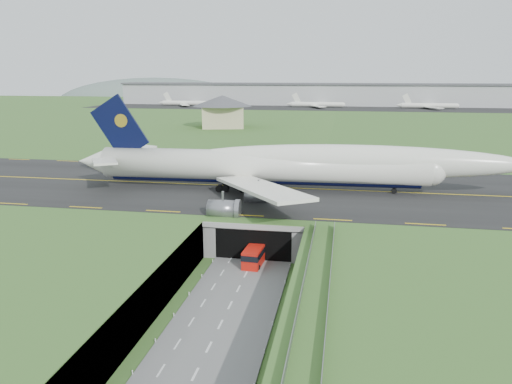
# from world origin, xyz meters

# --- Properties ---
(ground) EXTENTS (900.00, 900.00, 0.00)m
(ground) POSITION_xyz_m (0.00, 0.00, 0.00)
(ground) COLOR #376126
(ground) RESTS_ON ground
(airfield_deck) EXTENTS (800.00, 800.00, 6.00)m
(airfield_deck) POSITION_xyz_m (0.00, 0.00, 3.00)
(airfield_deck) COLOR gray
(airfield_deck) RESTS_ON ground
(trench_road) EXTENTS (12.00, 75.00, 0.20)m
(trench_road) POSITION_xyz_m (0.00, -7.50, 0.10)
(trench_road) COLOR slate
(trench_road) RESTS_ON ground
(taxiway) EXTENTS (800.00, 44.00, 0.18)m
(taxiway) POSITION_xyz_m (0.00, 33.00, 6.09)
(taxiway) COLOR black
(taxiway) RESTS_ON airfield_deck
(tunnel_portal) EXTENTS (17.00, 22.30, 6.00)m
(tunnel_portal) POSITION_xyz_m (0.00, 16.71, 3.33)
(tunnel_portal) COLOR gray
(tunnel_portal) RESTS_ON ground
(guideway) EXTENTS (3.00, 53.00, 7.05)m
(guideway) POSITION_xyz_m (11.00, -19.11, 5.32)
(guideway) COLOR #A8A8A3
(guideway) RESTS_ON ground
(jumbo_jet) EXTENTS (88.24, 57.86, 19.15)m
(jumbo_jet) POSITION_xyz_m (3.60, 31.04, 11.14)
(jumbo_jet) COLOR white
(jumbo_jet) RESTS_ON ground
(shuttle_tram) EXTENTS (3.00, 6.95, 2.79)m
(shuttle_tram) POSITION_xyz_m (0.52, 6.58, 1.54)
(shuttle_tram) COLOR red
(shuttle_tram) RESTS_ON ground
(service_building) EXTENTS (30.28, 30.28, 13.51)m
(service_building) POSITION_xyz_m (-38.08, 142.84, 14.00)
(service_building) COLOR #C2B78C
(service_building) RESTS_ON ground
(cargo_terminal) EXTENTS (320.00, 67.00, 15.60)m
(cargo_terminal) POSITION_xyz_m (-0.12, 299.41, 13.96)
(cargo_terminal) COLOR #B2B2B2
(cargo_terminal) RESTS_ON ground
(distant_hills) EXTENTS (700.00, 91.00, 60.00)m
(distant_hills) POSITION_xyz_m (64.38, 430.00, -4.00)
(distant_hills) COLOR slate
(distant_hills) RESTS_ON ground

